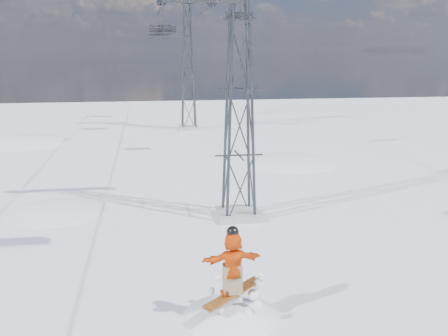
{
  "coord_description": "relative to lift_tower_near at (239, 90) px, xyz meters",
  "views": [
    {
      "loc": [
        -2.95,
        -12.12,
        7.02
      ],
      "look_at": [
        -0.6,
        3.07,
        3.4
      ],
      "focal_mm": 40.0,
      "sensor_mm": 36.0,
      "label": 1
    }
  ],
  "objects": [
    {
      "name": "ground",
      "position": [
        -0.8,
        -8.0,
        -5.47
      ],
      "size": [
        120.0,
        120.0,
        0.0
      ],
      "primitive_type": "plane",
      "color": "white",
      "rests_on": "ground"
    },
    {
      "name": "snow_terrain",
      "position": [
        -5.57,
        13.24,
        -15.06
      ],
      "size": [
        39.0,
        37.0,
        22.0
      ],
      "color": "white",
      "rests_on": "ground"
    },
    {
      "name": "lift_tower_near",
      "position": [
        0.0,
        0.0,
        0.0
      ],
      "size": [
        5.2,
        1.8,
        11.43
      ],
      "color": "#999999",
      "rests_on": "ground"
    },
    {
      "name": "lift_tower_far",
      "position": [
        0.0,
        25.0,
        0.0
      ],
      "size": [
        5.2,
        1.8,
        11.43
      ],
      "color": "#999999",
      "rests_on": "ground"
    },
    {
      "name": "lift_chair_mid",
      "position": [
        2.2,
        11.77,
        3.58
      ],
      "size": [
        1.81,
        0.52,
        2.25
      ],
      "color": "black",
      "rests_on": "ground"
    },
    {
      "name": "lift_chair_far",
      "position": [
        -2.2,
        22.32,
        3.2
      ],
      "size": [
        2.2,
        0.63,
        2.72
      ],
      "color": "black",
      "rests_on": "ground"
    },
    {
      "name": "lift_chair_extra",
      "position": [
        -2.2,
        31.43,
        3.23
      ],
      "size": [
        2.17,
        0.62,
        2.69
      ],
      "color": "black",
      "rests_on": "ground"
    }
  ]
}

